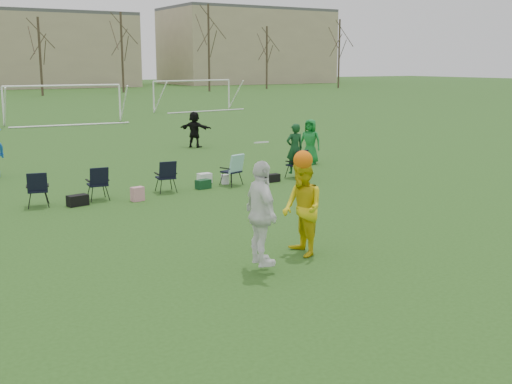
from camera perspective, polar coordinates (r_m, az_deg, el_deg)
ground at (r=12.50m, az=3.44°, el=-6.54°), size 260.00×260.00×0.00m
fielder_green_far at (r=24.79m, az=4.83°, el=4.48°), size 0.93×1.01×1.73m
fielder_black at (r=29.75m, az=-5.49°, el=5.56°), size 1.36×1.50×1.66m
center_contest at (r=12.41m, az=2.61°, el=-1.58°), size 2.04×1.66×2.48m
sideline_setup at (r=19.92m, az=-5.22°, el=1.83°), size 9.23×1.79×1.84m
goal_mid at (r=43.19m, az=-16.77°, el=8.41°), size 7.40×0.63×2.46m
goal_right at (r=52.96m, az=-5.64°, el=9.31°), size 7.35×1.14×2.46m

